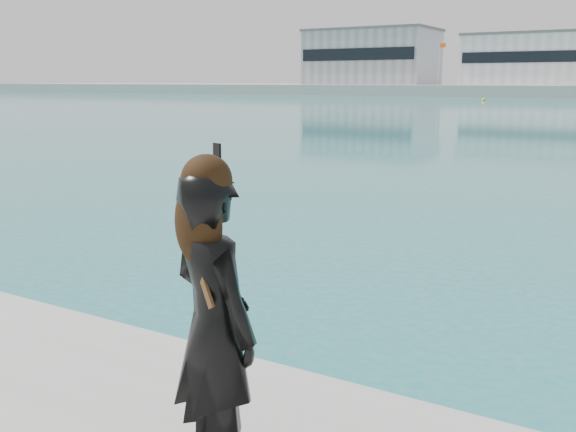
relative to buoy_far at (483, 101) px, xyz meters
name	(u,v)px	position (x,y,z in m)	size (l,w,h in m)	color
warehouse_grey_left	(372,57)	(-33.56, 37.74, 7.76)	(26.52, 16.36, 11.50)	gray
warehouse_white	(533,59)	(-0.56, 37.74, 6.76)	(24.48, 15.35, 9.50)	silver
flagpole_left	(439,61)	(-16.46, 30.76, 6.54)	(1.28, 0.16, 8.00)	silver
buoy_far	(483,101)	(0.00, 0.00, 0.00)	(0.50, 0.50, 0.50)	#F9F90D
woman	(213,319)	(21.32, -90.50, 1.63)	(0.66, 0.55, 1.65)	black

